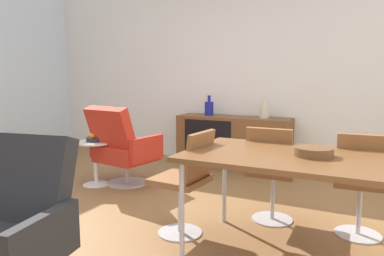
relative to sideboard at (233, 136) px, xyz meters
name	(u,v)px	position (x,y,z in m)	size (l,w,h in m)	color
ground_plane	(119,220)	(-0.21, -2.30, -0.44)	(8.32, 8.32, 0.00)	olive
wall_back	(227,68)	(-0.21, 0.30, 0.96)	(6.80, 0.12, 2.80)	white
sideboard	(233,136)	(0.00, 0.00, 0.00)	(1.60, 0.45, 0.72)	brown
vase_cobalt	(209,108)	(-0.37, 0.00, 0.39)	(0.13, 0.13, 0.29)	navy
vase_sculptural_dark	(264,111)	(0.44, 0.00, 0.38)	(0.13, 0.13, 0.29)	beige
dining_table	(303,162)	(1.35, -2.28, 0.26)	(1.60, 0.90, 0.74)	brown
wooden_bowl_on_table	(314,152)	(1.42, -2.25, 0.33)	(0.26, 0.26, 0.06)	brown
dining_chair_back_left	(272,170)	(1.00, -1.73, 0.03)	(0.41, 0.43, 0.86)	brown
dining_chair_back_right	(362,181)	(1.71, -1.73, 0.03)	(0.43, 0.45, 0.86)	brown
dining_chair_near_window	(186,178)	(0.47, -2.29, 0.03)	(0.44, 0.42, 0.86)	brown
lounge_chair_red	(122,146)	(-0.85, -1.41, 0.03)	(0.79, 0.73, 0.95)	red
armchair_black_shell	(2,227)	(0.01, -3.56, 0.03)	(0.80, 0.75, 0.95)	#262628
side_table_round	(96,158)	(-1.15, -1.54, -0.12)	(0.44, 0.44, 0.52)	white
fruit_bowl	(95,138)	(-1.15, -1.54, 0.12)	(0.20, 0.20, 0.11)	#262628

